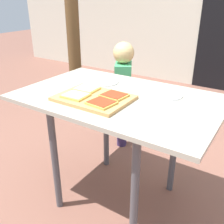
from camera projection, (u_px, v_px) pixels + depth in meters
ground_plane at (117, 197)px, 1.85m from camera, size 16.00×16.00×0.00m
dining_table at (118, 110)px, 1.57m from camera, size 1.19×0.76×0.77m
cutting_board at (94, 98)px, 1.47m from camera, size 0.41×0.31×0.02m
pizza_slice_far_left at (87, 89)px, 1.56m from camera, size 0.14×0.13×0.01m
pizza_slice_far_right at (114, 95)px, 1.46m from camera, size 0.15×0.13×0.01m
pizza_slice_near_left at (76, 95)px, 1.46m from camera, size 0.14×0.12×0.01m
pizza_slice_near_right at (101, 103)px, 1.36m from camera, size 0.15×0.13×0.01m
plate_white_right at (164, 94)px, 1.54m from camera, size 0.22×0.22×0.01m
plate_white_left at (103, 81)px, 1.76m from camera, size 0.22×0.22×0.01m
child_left at (123, 87)px, 2.32m from camera, size 0.24×0.28×0.96m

